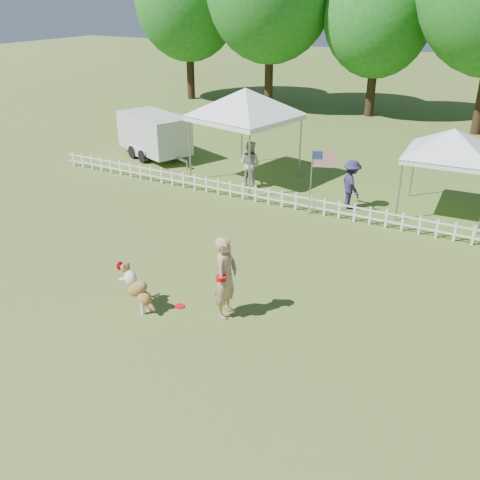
{
  "coord_description": "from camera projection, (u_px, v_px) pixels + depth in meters",
  "views": [
    {
      "loc": [
        5.7,
        -8.28,
        6.63
      ],
      "look_at": [
        -0.06,
        2.0,
        1.1
      ],
      "focal_mm": 40.0,
      "sensor_mm": 36.0,
      "label": 1
    }
  ],
  "objects": [
    {
      "name": "picket_fence",
      "position": [
        317.0,
        206.0,
        17.28
      ],
      "size": [
        22.0,
        0.08,
        0.6
      ],
      "primitive_type": null,
      "color": "white",
      "rests_on": "ground"
    },
    {
      "name": "canopy_tent_right",
      "position": [
        447.0,
        173.0,
        16.87
      ],
      "size": [
        2.79,
        2.79,
        2.74
      ],
      "primitive_type": null,
      "rotation": [
        0.0,
        0.0,
        0.06
      ],
      "color": "white",
      "rests_on": "ground"
    },
    {
      "name": "cargo_trailer",
      "position": [
        154.0,
        135.0,
        22.99
      ],
      "size": [
        4.67,
        3.33,
        1.88
      ],
      "primitive_type": null,
      "rotation": [
        0.0,
        0.0,
        -0.38
      ],
      "color": "silver",
      "rests_on": "ground"
    },
    {
      "name": "tree_far_left",
      "position": [
        188.0,
        10.0,
        33.55
      ],
      "size": [
        6.6,
        6.6,
        11.0
      ],
      "primitive_type": null,
      "color": "#1C5B1A",
      "rests_on": "ground"
    },
    {
      "name": "handler",
      "position": [
        226.0,
        277.0,
        11.63
      ],
      "size": [
        0.51,
        0.73,
        1.9
      ],
      "primitive_type": "imported",
      "rotation": [
        0.0,
        0.0,
        1.66
      ],
      "color": "tan",
      "rests_on": "ground"
    },
    {
      "name": "spectator_b",
      "position": [
        351.0,
        184.0,
        17.58
      ],
      "size": [
        1.15,
        1.2,
        1.63
      ],
      "primitive_type": "imported",
      "rotation": [
        0.0,
        0.0,
        2.28
      ],
      "color": "#25224A",
      "rests_on": "ground"
    },
    {
      "name": "dog",
      "position": [
        138.0,
        289.0,
        12.01
      ],
      "size": [
        1.07,
        0.52,
        1.06
      ],
      "primitive_type": null,
      "rotation": [
        0.0,
        0.0,
        -0.18
      ],
      "color": "brown",
      "rests_on": "ground"
    },
    {
      "name": "ground",
      "position": [
        198.0,
        319.0,
        11.87
      ],
      "size": [
        120.0,
        120.0,
        0.0
      ],
      "primitive_type": "plane",
      "color": "#37561B",
      "rests_on": "ground"
    },
    {
      "name": "tree_center_left",
      "position": [
        378.0,
        25.0,
        28.89
      ],
      "size": [
        6.0,
        6.0,
        9.8
      ],
      "primitive_type": null,
      "color": "#1C5B1A",
      "rests_on": "ground"
    },
    {
      "name": "canopy_tent_left",
      "position": [
        245.0,
        136.0,
        20.04
      ],
      "size": [
        3.85,
        3.85,
        3.34
      ],
      "primitive_type": null,
      "rotation": [
        0.0,
        0.0,
        -0.21
      ],
      "color": "white",
      "rests_on": "ground"
    },
    {
      "name": "flag_pole",
      "position": [
        311.0,
        183.0,
        16.92
      ],
      "size": [
        0.81,
        0.38,
        2.16
      ],
      "primitive_type": null,
      "rotation": [
        0.0,
        0.0,
        0.37
      ],
      "color": "gray",
      "rests_on": "ground"
    },
    {
      "name": "frisbee_on_turf",
      "position": [
        180.0,
        306.0,
        12.32
      ],
      "size": [
        0.25,
        0.25,
        0.02
      ],
      "primitive_type": "cylinder",
      "rotation": [
        0.0,
        0.0,
        -0.08
      ],
      "color": "red",
      "rests_on": "ground"
    },
    {
      "name": "tree_left",
      "position": [
        270.0,
        2.0,
        30.29
      ],
      "size": [
        7.4,
        7.4,
        12.0
      ],
      "primitive_type": null,
      "color": "#1C5B1A",
      "rests_on": "ground"
    },
    {
      "name": "spectator_a",
      "position": [
        250.0,
        164.0,
        19.52
      ],
      "size": [
        0.88,
        0.71,
        1.71
      ],
      "primitive_type": "imported",
      "rotation": [
        0.0,
        0.0,
        3.07
      ],
      "color": "#9FA0A4",
      "rests_on": "ground"
    }
  ]
}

